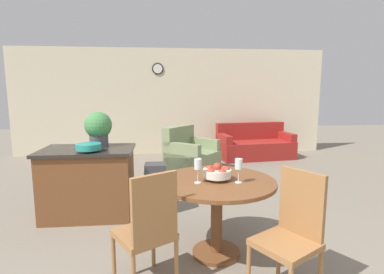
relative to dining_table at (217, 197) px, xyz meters
name	(u,v)px	position (x,y,z in m)	size (l,w,h in m)	color
wall_back	(171,102)	(-0.28, 5.04, 0.76)	(8.00, 0.09, 2.70)	beige
dining_table	(217,197)	(0.00, 0.00, 0.00)	(1.13, 1.13, 0.77)	brown
dining_chair_near_left	(148,227)	(-0.64, -0.48, -0.05)	(0.58, 0.58, 1.01)	#9E6B3D
dining_chair_near_right	(292,230)	(0.48, -0.64, -0.05)	(0.58, 0.58, 1.01)	#9E6B3D
fruit_bowl	(217,172)	(0.00, 0.00, 0.25)	(0.27, 0.27, 0.17)	silver
wine_glass_left	(198,165)	(-0.20, -0.08, 0.35)	(0.07, 0.07, 0.23)	silver
wine_glass_right	(239,165)	(0.18, -0.11, 0.35)	(0.07, 0.07, 0.23)	silver
kitchen_island	(89,182)	(-1.49, 1.13, -0.15)	(1.16, 0.76, 0.89)	brown
teal_bowl	(88,147)	(-1.42, 0.93, 0.35)	(0.30, 0.30, 0.10)	teal
potted_plant	(98,128)	(-1.37, 1.30, 0.54)	(0.36, 0.36, 0.46)	#4C4C51
trash_bin	(156,189)	(-0.62, 1.12, -0.26)	(0.28, 0.26, 0.67)	#47474C
couch	(254,146)	(1.73, 4.30, -0.31)	(1.87, 1.08, 0.84)	maroon
armchair	(190,156)	(0.04, 3.28, -0.30)	(1.24, 1.24, 0.90)	gray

